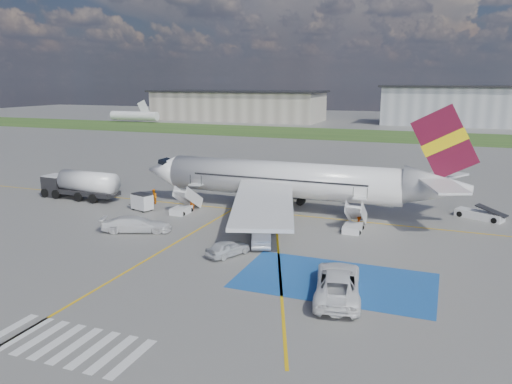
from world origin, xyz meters
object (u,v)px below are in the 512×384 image
at_px(car_silver_b, 262,236).
at_px(van_white_a, 338,278).
at_px(belt_loader, 480,215).
at_px(van_white_b, 136,222).
at_px(car_silver_a, 228,248).
at_px(fuel_tanker, 81,187).
at_px(airliner, 295,180).
at_px(gpu_cart, 142,203).

relative_size(car_silver_b, van_white_a, 0.75).
distance_m(belt_loader, van_white_a, 25.91).
bearing_deg(van_white_b, belt_loader, -82.05).
distance_m(car_silver_a, car_silver_b, 3.93).
xyz_separation_m(fuel_tanker, car_silver_b, (26.48, -8.32, -0.68)).
bearing_deg(airliner, gpu_cart, -158.81).
bearing_deg(airliner, car_silver_a, -92.95).
relative_size(car_silver_a, car_silver_b, 0.84).
distance_m(gpu_cart, belt_loader, 36.00).
bearing_deg(fuel_tanker, gpu_cart, -8.60).
bearing_deg(belt_loader, car_silver_b, -114.34).
bearing_deg(car_silver_b, car_silver_a, 46.54).
bearing_deg(belt_loader, gpu_cart, -139.99).
height_order(gpu_cart, belt_loader, gpu_cart).
height_order(car_silver_a, car_silver_b, car_silver_b).
xyz_separation_m(belt_loader, car_silver_b, (-18.23, -16.01, 0.40)).
bearing_deg(car_silver_a, airliner, -67.82).
bearing_deg(van_white_b, van_white_a, -129.86).
relative_size(airliner, car_silver_b, 7.84).
bearing_deg(car_silver_b, gpu_cart, -40.92).
bearing_deg(airliner, van_white_a, -65.76).
relative_size(car_silver_b, van_white_b, 0.95).
distance_m(airliner, belt_loader, 19.55).
bearing_deg(van_white_a, belt_loader, -123.12).
bearing_deg(van_white_a, car_silver_b, -54.26).
bearing_deg(van_white_a, gpu_cart, -40.71).
bearing_deg(belt_loader, fuel_tanker, -145.87).
height_order(belt_loader, car_silver_a, belt_loader).
bearing_deg(van_white_b, airliner, -62.35).
height_order(fuel_tanker, van_white_a, fuel_tanker).
xyz_separation_m(fuel_tanker, car_silver_a, (24.91, -11.93, -0.78)).
distance_m(car_silver_b, van_white_b, 12.44).
distance_m(belt_loader, van_white_b, 34.91).
distance_m(airliner, car_silver_b, 12.69).
xyz_separation_m(belt_loader, van_white_a, (-9.82, -23.97, 0.80)).
xyz_separation_m(fuel_tanker, belt_loader, (44.71, 7.69, -1.08)).
relative_size(airliner, gpu_cart, 14.24).
bearing_deg(van_white_b, car_silver_b, -107.40).
xyz_separation_m(belt_loader, car_silver_a, (-19.80, -19.61, 0.29)).
relative_size(van_white_a, van_white_b, 1.27).
distance_m(fuel_tanker, car_silver_b, 27.76).
xyz_separation_m(car_silver_a, car_silver_b, (1.57, 3.60, 0.10)).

